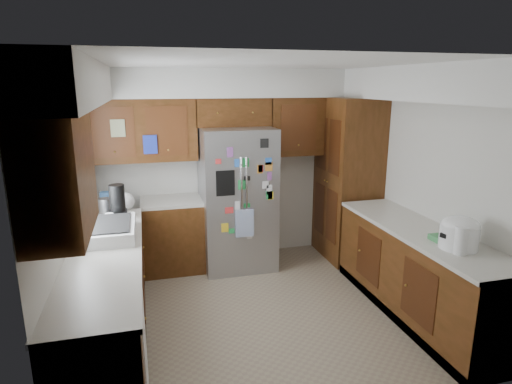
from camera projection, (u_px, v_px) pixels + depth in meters
floor at (262, 309)px, 4.53m from camera, size 3.60×3.60×0.00m
room_shell at (244, 134)px, 4.40m from camera, size 3.64×3.24×2.52m
left_counter_run at (126, 286)px, 4.11m from camera, size 1.36×3.20×0.92m
right_counter_run at (417, 276)px, 4.35m from camera, size 0.63×2.25×0.92m
pantry at (347, 180)px, 5.72m from camera, size 0.60×0.90×2.15m
fridge at (237, 199)px, 5.44m from camera, size 0.90×0.79×1.80m
bridge_cabinet at (232, 112)px, 5.39m from camera, size 0.96×0.34×0.35m
fridge_top_items at (224, 89)px, 5.24m from camera, size 0.55×0.29×0.25m
sink_assembly at (107, 230)px, 4.01m from camera, size 0.52×0.70×0.37m
left_counter_clutter at (117, 203)px, 4.70m from camera, size 0.39×0.76×0.38m
rice_cooker at (459, 232)px, 3.71m from camera, size 0.34×0.33×0.29m
paper_towel at (461, 241)px, 3.59m from camera, size 0.11×0.11×0.24m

